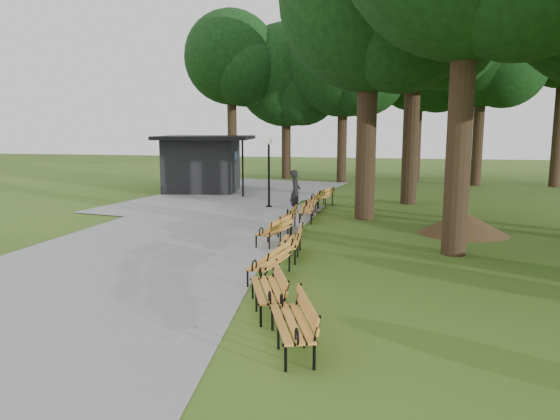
% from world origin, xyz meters
% --- Properties ---
extents(ground, '(100.00, 100.00, 0.00)m').
position_xyz_m(ground, '(0.00, 0.00, 0.00)').
color(ground, '#385A19').
rests_on(ground, ground).
extents(path, '(12.00, 38.00, 0.06)m').
position_xyz_m(path, '(-4.00, 3.00, 0.03)').
color(path, gray).
rests_on(path, ground).
extents(person, '(0.45, 0.68, 1.84)m').
position_xyz_m(person, '(-0.81, 8.97, 0.92)').
color(person, black).
rests_on(person, ground).
extents(kiosk, '(5.62, 5.05, 3.17)m').
position_xyz_m(kiosk, '(-7.28, 15.04, 1.59)').
color(kiosk, black).
rests_on(kiosk, ground).
extents(lamp_post, '(0.32, 0.32, 3.20)m').
position_xyz_m(lamp_post, '(-2.23, 10.02, 2.30)').
color(lamp_post, black).
rests_on(lamp_post, ground).
extents(dirt_mound, '(2.54, 2.54, 0.81)m').
position_xyz_m(dirt_mound, '(5.68, 5.62, 0.41)').
color(dirt_mound, '#47301C').
rests_on(dirt_mound, ground).
extents(bench_0, '(1.24, 2.00, 0.88)m').
position_xyz_m(bench_0, '(1.59, -4.82, 0.44)').
color(bench_0, orange).
rests_on(bench_0, ground).
extents(bench_1, '(1.25, 2.00, 0.88)m').
position_xyz_m(bench_1, '(0.79, -3.15, 0.44)').
color(bench_1, orange).
rests_on(bench_1, ground).
extents(bench_2, '(0.92, 1.97, 0.88)m').
position_xyz_m(bench_2, '(0.34, -0.99, 0.44)').
color(bench_2, orange).
rests_on(bench_2, ground).
extents(bench_3, '(0.80, 1.95, 0.88)m').
position_xyz_m(bench_3, '(0.42, 1.26, 0.44)').
color(bench_3, orange).
rests_on(bench_3, ground).
extents(bench_4, '(1.02, 1.99, 0.88)m').
position_xyz_m(bench_4, '(-0.39, 2.80, 0.44)').
color(bench_4, orange).
rests_on(bench_4, ground).
extents(bench_5, '(0.70, 1.92, 0.88)m').
position_xyz_m(bench_5, '(-0.43, 4.84, 0.44)').
color(bench_5, orange).
rests_on(bench_5, ground).
extents(bench_6, '(0.83, 1.95, 0.88)m').
position_xyz_m(bench_6, '(-0.04, 7.15, 0.44)').
color(bench_6, orange).
rests_on(bench_6, ground).
extents(bench_7, '(0.66, 1.91, 0.88)m').
position_xyz_m(bench_7, '(-0.16, 8.98, 0.44)').
color(bench_7, orange).
rests_on(bench_7, ground).
extents(bench_8, '(1.14, 2.00, 0.88)m').
position_xyz_m(bench_8, '(0.07, 10.87, 0.44)').
color(bench_8, orange).
rests_on(bench_8, ground).
extents(lawn_tree_2, '(6.96, 6.96, 11.93)m').
position_xyz_m(lawn_tree_2, '(2.18, 8.10, 8.39)').
color(lawn_tree_2, black).
rests_on(lawn_tree_2, ground).
extents(lawn_tree_4, '(7.02, 7.02, 12.44)m').
position_xyz_m(lawn_tree_4, '(4.06, 12.73, 8.87)').
color(lawn_tree_4, black).
rests_on(lawn_tree_4, ground).
extents(tree_backdrop, '(37.15, 10.04, 16.54)m').
position_xyz_m(tree_backdrop, '(7.23, 23.01, 8.27)').
color(tree_backdrop, black).
rests_on(tree_backdrop, ground).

